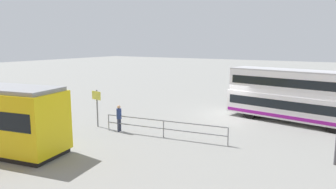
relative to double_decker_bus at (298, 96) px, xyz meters
name	(u,v)px	position (x,y,z in m)	size (l,w,h in m)	color
ground_plane	(228,119)	(4.62, 1.36, -1.94)	(160.00, 160.00, 0.00)	gray
double_decker_bus	(298,96)	(0.00, 0.00, 0.00)	(10.35, 4.20, 3.82)	white
pedestrian_near_railing	(119,116)	(9.48, 8.34, -0.93)	(0.37, 0.37, 1.75)	#33384C
pedestrian_railing	(163,126)	(6.34, 7.92, -1.20)	(7.94, 1.14, 1.08)	gray
info_sign	(97,102)	(11.54, 8.18, -0.20)	(0.90, 0.20, 2.58)	slate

